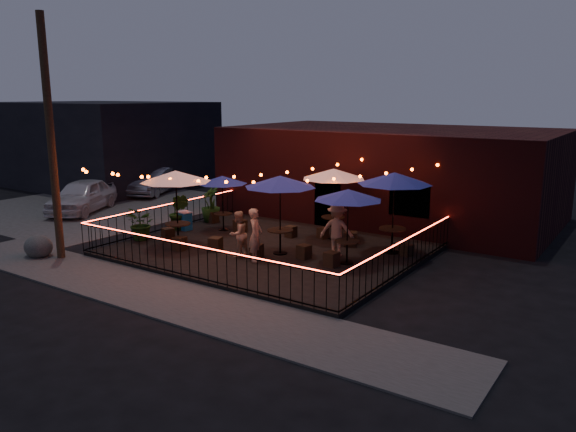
{
  "coord_description": "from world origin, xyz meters",
  "views": [
    {
      "loc": [
        11.23,
        -13.43,
        5.45
      ],
      "look_at": [
        0.33,
        2.67,
        1.23
      ],
      "focal_mm": 35.0,
      "sensor_mm": 36.0,
      "label": 1
    }
  ],
  "objects_px": {
    "cafe_table_1": "(222,181)",
    "cafe_table_2": "(280,183)",
    "utility_pole": "(51,140)",
    "cooler": "(185,221)",
    "cafe_table_3": "(334,175)",
    "cafe_table_0": "(176,177)",
    "boulder": "(38,247)",
    "cafe_table_5": "(395,180)",
    "cafe_table_4": "(348,196)"
  },
  "relations": [
    {
      "from": "cafe_table_1",
      "to": "cafe_table_2",
      "type": "relative_size",
      "value": 0.68
    },
    {
      "from": "utility_pole",
      "to": "cooler",
      "type": "distance_m",
      "value": 6.1
    },
    {
      "from": "cafe_table_3",
      "to": "cooler",
      "type": "xyz_separation_m",
      "value": [
        -5.53,
        -2.2,
        -2.02
      ]
    },
    {
      "from": "cooler",
      "to": "cafe_table_3",
      "type": "bearing_deg",
      "value": 33.08
    },
    {
      "from": "cafe_table_1",
      "to": "cafe_table_3",
      "type": "distance_m",
      "value": 4.47
    },
    {
      "from": "cafe_table_2",
      "to": "cafe_table_3",
      "type": "xyz_separation_m",
      "value": [
        0.41,
        2.87,
        -0.04
      ]
    },
    {
      "from": "cafe_table_0",
      "to": "cooler",
      "type": "bearing_deg",
      "value": 129.26
    },
    {
      "from": "cafe_table_2",
      "to": "boulder",
      "type": "bearing_deg",
      "value": -146.2
    },
    {
      "from": "boulder",
      "to": "cooler",
      "type": "bearing_deg",
      "value": 71.71
    },
    {
      "from": "cafe_table_0",
      "to": "boulder",
      "type": "xyz_separation_m",
      "value": [
        -3.34,
        -3.3,
        -2.26
      ]
    },
    {
      "from": "cafe_table_0",
      "to": "cafe_table_5",
      "type": "xyz_separation_m",
      "value": [
        6.62,
        3.53,
        0.04
      ]
    },
    {
      "from": "utility_pole",
      "to": "cafe_table_1",
      "type": "xyz_separation_m",
      "value": [
        2.26,
        5.78,
        -1.86
      ]
    },
    {
      "from": "utility_pole",
      "to": "cafe_table_0",
      "type": "xyz_separation_m",
      "value": [
        2.57,
        2.96,
        -1.36
      ]
    },
    {
      "from": "utility_pole",
      "to": "cafe_table_1",
      "type": "height_order",
      "value": "utility_pole"
    },
    {
      "from": "cooler",
      "to": "boulder",
      "type": "height_order",
      "value": "cooler"
    },
    {
      "from": "cafe_table_2",
      "to": "cafe_table_5",
      "type": "relative_size",
      "value": 1.02
    },
    {
      "from": "cafe_table_0",
      "to": "cafe_table_4",
      "type": "distance_m",
      "value": 6.14
    },
    {
      "from": "cafe_table_0",
      "to": "boulder",
      "type": "distance_m",
      "value": 5.21
    },
    {
      "from": "cafe_table_1",
      "to": "cooler",
      "type": "xyz_separation_m",
      "value": [
        -1.29,
        -0.86,
        -1.61
      ]
    },
    {
      "from": "utility_pole",
      "to": "boulder",
      "type": "height_order",
      "value": "utility_pole"
    },
    {
      "from": "cafe_table_0",
      "to": "cooler",
      "type": "relative_size",
      "value": 3.72
    },
    {
      "from": "cafe_table_5",
      "to": "cooler",
      "type": "xyz_separation_m",
      "value": [
        -8.22,
        -1.57,
        -2.15
      ]
    },
    {
      "from": "utility_pole",
      "to": "cafe_table_3",
      "type": "distance_m",
      "value": 9.76
    },
    {
      "from": "utility_pole",
      "to": "cafe_table_5",
      "type": "height_order",
      "value": "utility_pole"
    },
    {
      "from": "boulder",
      "to": "cafe_table_0",
      "type": "bearing_deg",
      "value": 44.63
    },
    {
      "from": "cafe_table_3",
      "to": "utility_pole",
      "type": "bearing_deg",
      "value": -132.4
    },
    {
      "from": "cafe_table_0",
      "to": "cafe_table_5",
      "type": "relative_size",
      "value": 0.89
    },
    {
      "from": "cafe_table_2",
      "to": "cooler",
      "type": "distance_m",
      "value": 5.56
    },
    {
      "from": "cafe_table_3",
      "to": "boulder",
      "type": "xyz_separation_m",
      "value": [
        -7.27,
        -7.46,
        -2.18
      ]
    },
    {
      "from": "utility_pole",
      "to": "cafe_table_2",
      "type": "xyz_separation_m",
      "value": [
        6.09,
        4.26,
        -1.41
      ]
    },
    {
      "from": "utility_pole",
      "to": "cafe_table_4",
      "type": "relative_size",
      "value": 3.32
    },
    {
      "from": "utility_pole",
      "to": "cafe_table_4",
      "type": "bearing_deg",
      "value": 28.05
    },
    {
      "from": "cafe_table_2",
      "to": "cafe_table_1",
      "type": "bearing_deg",
      "value": 158.32
    },
    {
      "from": "cafe_table_0",
      "to": "cafe_table_2",
      "type": "xyz_separation_m",
      "value": [
        3.52,
        1.3,
        -0.04
      ]
    },
    {
      "from": "cafe_table_2",
      "to": "boulder",
      "type": "xyz_separation_m",
      "value": [
        -6.86,
        -4.59,
        -2.22
      ]
    },
    {
      "from": "cafe_table_0",
      "to": "cooler",
      "type": "height_order",
      "value": "cafe_table_0"
    },
    {
      "from": "cafe_table_4",
      "to": "cooler",
      "type": "relative_size",
      "value": 3.21
    },
    {
      "from": "cooler",
      "to": "cafe_table_5",
      "type": "bearing_deg",
      "value": 22.19
    },
    {
      "from": "cafe_table_1",
      "to": "cafe_table_4",
      "type": "bearing_deg",
      "value": -11.33
    },
    {
      "from": "utility_pole",
      "to": "cafe_table_1",
      "type": "relative_size",
      "value": 3.67
    },
    {
      "from": "utility_pole",
      "to": "cafe_table_4",
      "type": "distance_m",
      "value": 9.78
    },
    {
      "from": "cafe_table_1",
      "to": "cooler",
      "type": "relative_size",
      "value": 2.9
    },
    {
      "from": "cafe_table_1",
      "to": "cafe_table_0",
      "type": "bearing_deg",
      "value": -83.66
    },
    {
      "from": "cafe_table_2",
      "to": "cafe_table_3",
      "type": "distance_m",
      "value": 2.9
    },
    {
      "from": "cafe_table_1",
      "to": "cooler",
      "type": "bearing_deg",
      "value": -146.3
    },
    {
      "from": "cafe_table_3",
      "to": "boulder",
      "type": "relative_size",
      "value": 2.81
    },
    {
      "from": "cafe_table_5",
      "to": "cooler",
      "type": "relative_size",
      "value": 4.19
    },
    {
      "from": "cafe_table_3",
      "to": "cafe_table_2",
      "type": "bearing_deg",
      "value": -98.22
    },
    {
      "from": "cafe_table_5",
      "to": "boulder",
      "type": "height_order",
      "value": "cafe_table_5"
    },
    {
      "from": "cafe_table_1",
      "to": "cafe_table_3",
      "type": "relative_size",
      "value": 0.81
    }
  ]
}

